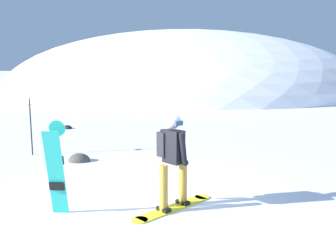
% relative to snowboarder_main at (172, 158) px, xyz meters
% --- Properties ---
extents(ground_plane, '(300.00, 300.00, 0.00)m').
position_rel_snowboarder_main_xyz_m(ground_plane, '(-0.54, 0.16, -0.92)').
color(ground_plane, white).
extents(ridge_peak_main, '(32.98, 29.69, 11.42)m').
position_rel_snowboarder_main_xyz_m(ridge_peak_main, '(-1.01, 29.27, -0.92)').
color(ridge_peak_main, white).
rests_on(ridge_peak_main, ground).
extents(snowboarder_main, '(1.32, 1.44, 1.71)m').
position_rel_snowboarder_main_xyz_m(snowboarder_main, '(0.00, 0.00, 0.00)').
color(snowboarder_main, yellow).
rests_on(snowboarder_main, ground).
extents(spare_snowboard, '(0.28, 0.36, 1.63)m').
position_rel_snowboarder_main_xyz_m(spare_snowboard, '(-1.92, -0.48, -0.09)').
color(spare_snowboard, '#23B7A3').
rests_on(spare_snowboard, ground).
extents(piste_marker_near, '(0.20, 0.20, 1.69)m').
position_rel_snowboarder_main_xyz_m(piste_marker_near, '(-4.26, 3.67, 0.05)').
color(piste_marker_near, black).
rests_on(piste_marker_near, ground).
extents(rock_dark, '(0.40, 0.34, 0.28)m').
position_rel_snowboarder_main_xyz_m(rock_dark, '(-4.82, 8.06, -0.92)').
color(rock_dark, '#282628').
rests_on(rock_dark, ground).
extents(rock_small, '(0.59, 0.50, 0.42)m').
position_rel_snowboarder_main_xyz_m(rock_small, '(-2.71, 3.09, -0.92)').
color(rock_small, '#4C4742').
rests_on(rock_small, ground).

